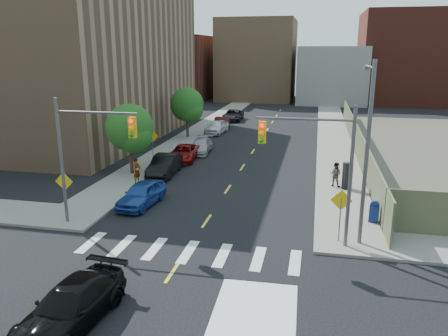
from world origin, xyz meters
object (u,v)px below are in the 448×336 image
at_px(mailbox, 374,212).
at_px(pedestrian_east, 335,174).
at_px(parked_car_maroon, 221,124).
at_px(parked_car_grey, 233,115).
at_px(black_sedan, 71,306).
at_px(pedestrian_west, 137,171).
at_px(parked_car_white, 217,127).
at_px(parked_car_black, 165,165).
at_px(parked_car_silver, 201,146).
at_px(parked_car_blue, 142,194).
at_px(parked_car_red, 184,153).
at_px(payphone, 347,176).

bearing_deg(mailbox, pedestrian_east, 120.10).
relative_size(parked_car_maroon, parked_car_grey, 0.86).
distance_m(black_sedan, pedestrian_west, 16.48).
bearing_deg(parked_car_white, parked_car_black, -84.39).
relative_size(parked_car_black, parked_car_silver, 1.05).
relative_size(parked_car_maroon, black_sedan, 0.89).
bearing_deg(parked_car_grey, parked_car_silver, -88.75).
distance_m(parked_car_black, parked_car_maroon, 20.34).
height_order(parked_car_maroon, parked_car_grey, parked_car_maroon).
relative_size(parked_car_maroon, pedestrian_east, 2.62).
bearing_deg(black_sedan, parked_car_silver, 100.88).
relative_size(parked_car_black, parked_car_white, 1.04).
relative_size(black_sedan, pedestrian_east, 2.94).
bearing_deg(parked_car_grey, parked_car_white, -90.95).
bearing_deg(pedestrian_east, pedestrian_west, 27.74).
xyz_separation_m(parked_car_grey, mailbox, (14.70, -34.80, 0.01)).
height_order(parked_car_silver, parked_car_grey, parked_car_grey).
height_order(parked_car_blue, black_sedan, parked_car_blue).
bearing_deg(parked_car_silver, parked_car_black, -99.21).
distance_m(parked_car_blue, parked_car_silver, 14.73).
xyz_separation_m(parked_car_silver, black_sedan, (2.49, -26.75, 0.07)).
relative_size(parked_car_silver, parked_car_maroon, 1.01).
distance_m(parked_car_red, pedestrian_east, 13.87).
distance_m(parked_car_black, parked_car_red, 4.77).
xyz_separation_m(parked_car_blue, pedestrian_east, (11.88, 6.14, 0.27)).
relative_size(payphone, pedestrian_east, 1.07).
height_order(parked_car_maroon, pedestrian_east, pedestrian_east).
distance_m(parked_car_blue, parked_car_maroon, 27.22).
xyz_separation_m(black_sedan, pedestrian_west, (-4.28, 15.91, 0.32)).
relative_size(pedestrian_west, pedestrian_east, 1.05).
xyz_separation_m(parked_car_black, parked_car_silver, (0.76, 7.87, -0.13)).
bearing_deg(parked_car_black, parked_car_maroon, 87.92).
height_order(parked_car_silver, parked_car_maroon, parked_car_maroon).
bearing_deg(mailbox, parked_car_maroon, 131.56).
bearing_deg(parked_car_black, pedestrian_west, -111.14).
distance_m(pedestrian_west, pedestrian_east, 14.00).
bearing_deg(parked_car_blue, parked_car_maroon, 97.37).
bearing_deg(parked_car_white, parked_car_maroon, 95.61).
relative_size(parked_car_blue, pedestrian_east, 2.51).
distance_m(parked_car_grey, black_sedan, 46.76).
distance_m(parked_car_blue, black_sedan, 12.25).
xyz_separation_m(parked_car_grey, payphone, (13.57, -28.93, 0.35)).
xyz_separation_m(parked_car_blue, parked_car_red, (-0.86, 11.62, -0.07)).
xyz_separation_m(parked_car_red, pedestrian_east, (12.74, -5.48, 0.34)).
height_order(parked_car_red, black_sedan, black_sedan).
relative_size(parked_car_blue, parked_car_silver, 0.95).
height_order(parked_car_blue, parked_car_black, parked_car_black).
relative_size(parked_car_white, pedestrian_west, 2.55).
distance_m(mailbox, pedestrian_east, 6.61).
xyz_separation_m(parked_car_black, payphone, (13.57, -1.17, 0.29)).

